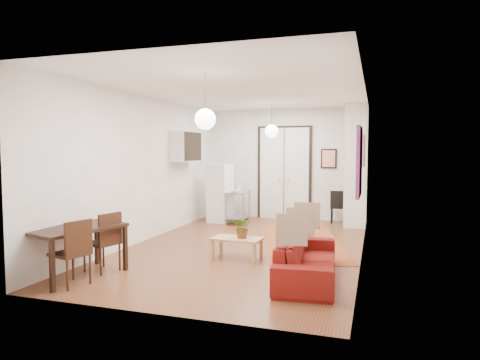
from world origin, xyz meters
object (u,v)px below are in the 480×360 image
(dining_table, at_px, (77,233))
(black_side_chair, at_px, (339,204))
(dining_chair_near, at_px, (105,236))
(sofa, at_px, (307,259))
(dining_chair_far, at_px, (74,246))
(kitchen_counter, at_px, (238,203))
(fridge, at_px, (220,193))
(coffee_table, at_px, (237,241))

(dining_table, xyz_separation_m, black_side_chair, (3.19, 5.81, -0.16))
(dining_chair_near, relative_size, black_side_chair, 1.09)
(sofa, relative_size, dining_chair_far, 2.21)
(kitchen_counter, bearing_deg, dining_chair_near, -105.31)
(kitchen_counter, height_order, dining_chair_near, dining_chair_near)
(fridge, distance_m, dining_table, 5.00)
(kitchen_counter, height_order, black_side_chair, black_side_chair)
(fridge, relative_size, dining_chair_near, 1.64)
(sofa, xyz_separation_m, black_side_chair, (0.03, 4.91, 0.19))
(sofa, bearing_deg, kitchen_counter, 24.31)
(coffee_table, bearing_deg, dining_table, -139.17)
(black_side_chair, bearing_deg, kitchen_counter, 14.52)
(dining_chair_near, relative_size, dining_chair_far, 1.00)
(dining_chair_far, bearing_deg, dining_chair_near, -164.81)
(dining_chair_near, distance_m, black_side_chair, 6.16)
(sofa, relative_size, dining_table, 1.36)
(sofa, distance_m, coffee_table, 1.47)
(sofa, relative_size, dining_chair_near, 2.21)
(coffee_table, bearing_deg, fridge, 114.69)
(dining_chair_far, bearing_deg, black_side_chair, 168.76)
(coffee_table, relative_size, dining_chair_near, 0.94)
(fridge, bearing_deg, dining_chair_near, -84.10)
(dining_chair_near, bearing_deg, kitchen_counter, -172.12)
(dining_chair_near, bearing_deg, dining_table, -5.68)
(kitchen_counter, bearing_deg, black_side_chair, 8.03)
(coffee_table, relative_size, black_side_chair, 1.02)
(fridge, bearing_deg, black_side_chair, 24.04)
(dining_chair_near, distance_m, dining_chair_far, 0.70)
(dining_table, bearing_deg, sofa, 15.92)
(coffee_table, xyz_separation_m, black_side_chair, (1.31, 4.19, 0.16))
(kitchen_counter, distance_m, dining_chair_near, 4.72)
(coffee_table, height_order, dining_table, dining_table)
(sofa, height_order, dining_table, dining_table)
(fridge, relative_size, dining_table, 1.01)
(fridge, xyz_separation_m, black_side_chair, (2.85, 0.82, -0.26))
(fridge, height_order, dining_chair_near, fridge)
(coffee_table, xyz_separation_m, fridge, (-1.55, 3.37, 0.42))
(dining_table, xyz_separation_m, dining_chair_far, (0.17, -0.26, -0.13))
(dining_chair_near, bearing_deg, dining_chair_far, 15.19)
(dining_chair_far, bearing_deg, kitchen_counter, -171.18)
(dining_table, height_order, dining_chair_far, dining_chair_far)
(dining_table, bearing_deg, black_side_chair, 61.26)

